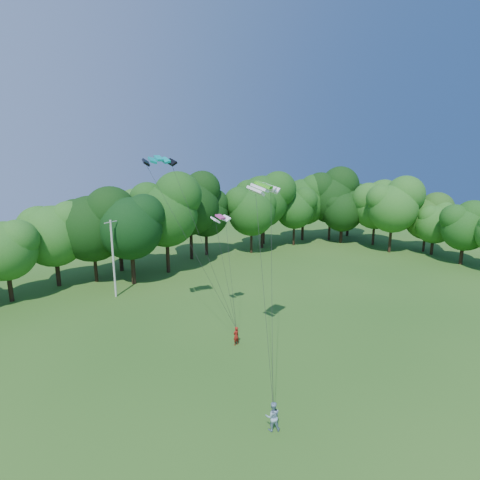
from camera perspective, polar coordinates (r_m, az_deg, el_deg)
ground at (r=25.22m, az=16.36°, el=-25.99°), size 160.00×160.00×0.00m
utility_pole at (r=44.05m, az=-18.76°, el=-2.65°), size 1.65×0.78×8.85m
kite_flyer_left at (r=32.51m, az=-0.61°, el=-14.40°), size 0.63×0.44×1.63m
kite_flyer_right at (r=23.92m, az=5.00°, el=-25.19°), size 1.10×1.05×1.79m
kite_teal at (r=33.14m, az=-12.29°, el=12.07°), size 2.94×1.73×0.52m
kite_green at (r=27.29m, az=3.62°, el=8.38°), size 3.16×2.17×0.56m
kite_pink at (r=34.28m, az=-3.00°, el=3.56°), size 1.88×0.99×0.39m
tree_back_center at (r=47.34m, az=-16.37°, el=2.36°), size 8.40×8.40×12.22m
tree_back_east at (r=67.86m, az=3.70°, el=5.18°), size 7.70×7.70×11.19m
tree_flank_east at (r=69.31m, az=26.66°, el=3.98°), size 7.61×7.61×11.08m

